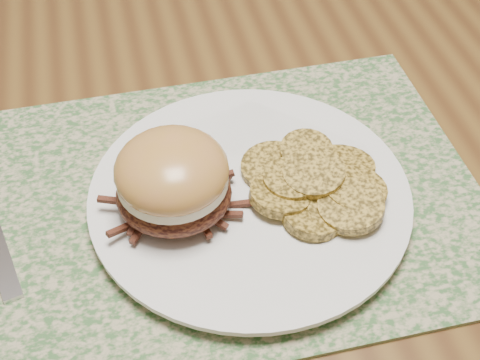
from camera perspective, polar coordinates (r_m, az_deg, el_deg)
The scene contains 4 objects.
placemat at distance 0.59m, azimuth -1.35°, elevation -1.62°, with size 0.45×0.33×0.00m, color #375F31.
dinner_plate at distance 0.58m, azimuth 0.83°, elevation -1.48°, with size 0.26×0.26×0.02m, color silver.
pork_sandwich at distance 0.53m, azimuth -5.78°, elevation -0.01°, with size 0.11×0.11×0.07m.
roasted_potatoes at distance 0.57m, azimuth 6.51°, elevation -0.39°, with size 0.13×0.14×0.03m.
Camera 1 is at (0.22, -0.40, 1.19)m, focal length 50.00 mm.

